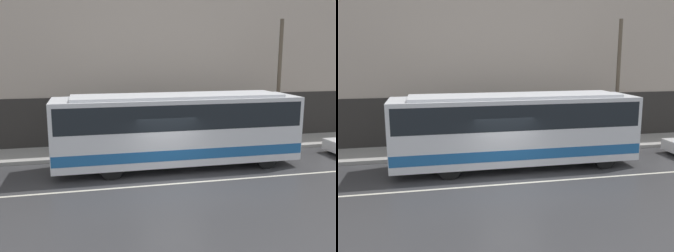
{
  "view_description": "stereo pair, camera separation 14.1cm",
  "coord_description": "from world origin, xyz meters",
  "views": [
    {
      "loc": [
        -3.26,
        -13.78,
        5.12
      ],
      "look_at": [
        0.33,
        2.22,
        1.92
      ],
      "focal_mm": 40.0,
      "sensor_mm": 36.0,
      "label": 1
    },
    {
      "loc": [
        -3.12,
        -13.81,
        5.12
      ],
      "look_at": [
        0.33,
        2.22,
        1.92
      ],
      "focal_mm": 40.0,
      "sensor_mm": 36.0,
      "label": 2
    }
  ],
  "objects": [
    {
      "name": "building_facade",
      "position": [
        0.0,
        6.84,
        6.45
      ],
      "size": [
        60.0,
        0.35,
        13.33
      ],
      "color": "#B7A899",
      "rests_on": "ground_plane"
    },
    {
      "name": "pedestrian_waiting",
      "position": [
        -1.6,
        5.52,
        0.97
      ],
      "size": [
        0.36,
        0.36,
        1.69
      ],
      "color": "navy",
      "rests_on": "sidewalk"
    },
    {
      "name": "lane_stripe",
      "position": [
        0.0,
        0.0,
        0.0
      ],
      "size": [
        54.0,
        0.14,
        0.01
      ],
      "color": "beige",
      "rests_on": "ground_plane"
    },
    {
      "name": "sidewalk",
      "position": [
        0.0,
        5.35,
        0.09
      ],
      "size": [
        60.0,
        2.69,
        0.18
      ],
      "color": "#A09E99",
      "rests_on": "ground_plane"
    },
    {
      "name": "transit_bus",
      "position": [
        0.78,
        2.22,
        1.87
      ],
      "size": [
        10.94,
        2.57,
        3.32
      ],
      "color": "silver",
      "rests_on": "ground_plane"
    },
    {
      "name": "utility_pole_near",
      "position": [
        7.07,
        4.77,
        3.54
      ],
      "size": [
        0.2,
        0.2,
        6.72
      ],
      "color": "brown",
      "rests_on": "sidewalk"
    },
    {
      "name": "ground_plane",
      "position": [
        0.0,
        0.0,
        0.0
      ],
      "size": [
        60.0,
        60.0,
        0.0
      ],
      "primitive_type": "plane",
      "color": "#38383A"
    }
  ]
}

